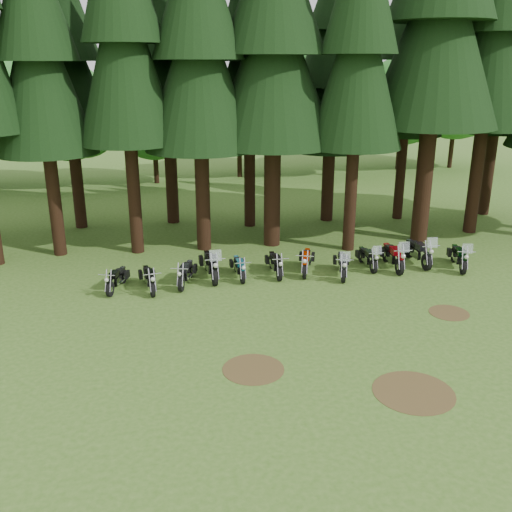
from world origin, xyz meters
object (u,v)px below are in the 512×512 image
object	(u,v)px
motorcycle_0	(116,280)
motorcycle_1	(149,279)
motorcycle_5	(275,264)
motorcycle_6	(306,262)
motorcycle_7	(342,265)
motorcycle_9	(393,257)
motorcycle_2	(186,274)
motorcycle_8	(368,258)
motorcycle_4	(239,268)
motorcycle_11	(459,257)
motorcycle_10	(418,252)
motorcycle_3	(211,266)

from	to	relation	value
motorcycle_0	motorcycle_1	size ratio (longest dim) A/B	0.91
motorcycle_5	motorcycle_6	world-z (taller)	motorcycle_6
motorcycle_7	motorcycle_9	bearing A→B (deg)	25.26
motorcycle_1	motorcycle_2	world-z (taller)	motorcycle_2
motorcycle_6	motorcycle_7	world-z (taller)	motorcycle_7
motorcycle_7	motorcycle_8	xyz separation A→B (m)	(1.40, 0.72, -0.04)
motorcycle_2	motorcycle_9	bearing A→B (deg)	18.64
motorcycle_4	motorcycle_8	world-z (taller)	motorcycle_8
motorcycle_0	motorcycle_7	xyz separation A→B (m)	(9.06, -0.23, 0.06)
motorcycle_1	motorcycle_9	size ratio (longest dim) A/B	0.85
motorcycle_5	motorcycle_1	bearing A→B (deg)	-171.14
motorcycle_8	motorcycle_11	world-z (taller)	motorcycle_11
motorcycle_2	motorcycle_7	world-z (taller)	motorcycle_7
motorcycle_4	motorcycle_5	xyz separation A→B (m)	(1.53, 0.06, 0.03)
motorcycle_0	motorcycle_10	size ratio (longest dim) A/B	0.77
motorcycle_4	motorcycle_3	bearing A→B (deg)	170.73
motorcycle_1	motorcycle_6	distance (m)	6.53
motorcycle_3	motorcycle_10	world-z (taller)	motorcycle_3
motorcycle_0	motorcycle_3	bearing A→B (deg)	27.19
motorcycle_3	motorcycle_9	world-z (taller)	motorcycle_3
motorcycle_5	motorcycle_8	bearing A→B (deg)	1.48
motorcycle_6	motorcycle_11	xyz separation A→B (m)	(6.54, -0.78, 0.02)
motorcycle_8	motorcycle_10	world-z (taller)	motorcycle_10
motorcycle_11	motorcycle_5	bearing A→B (deg)	-169.49
motorcycle_2	motorcycle_8	world-z (taller)	motorcycle_8
motorcycle_1	motorcycle_10	size ratio (longest dim) A/B	0.85
motorcycle_8	motorcycle_6	bearing A→B (deg)	-179.51
motorcycle_2	motorcycle_7	distance (m)	6.40
motorcycle_5	motorcycle_4	bearing A→B (deg)	-176.90
motorcycle_4	motorcycle_5	bearing A→B (deg)	1.12
motorcycle_7	motorcycle_11	world-z (taller)	motorcycle_11
motorcycle_1	motorcycle_7	bearing A→B (deg)	-7.89
motorcycle_0	motorcycle_10	bearing A→B (deg)	21.12
motorcycle_6	motorcycle_9	size ratio (longest dim) A/B	0.87
motorcycle_5	motorcycle_8	size ratio (longest dim) A/B	1.04
motorcycle_8	motorcycle_11	bearing A→B (deg)	-11.24
motorcycle_1	motorcycle_11	size ratio (longest dim) A/B	0.92
motorcycle_5	motorcycle_11	bearing A→B (deg)	-4.48
motorcycle_6	motorcycle_4	bearing A→B (deg)	-158.70
motorcycle_1	motorcycle_10	world-z (taller)	motorcycle_10
motorcycle_5	motorcycle_7	bearing A→B (deg)	-13.37
motorcycle_11	motorcycle_8	bearing A→B (deg)	-175.72
motorcycle_3	motorcycle_6	distance (m)	3.99
motorcycle_5	motorcycle_9	size ratio (longest dim) A/B	0.86
motorcycle_3	motorcycle_10	bearing A→B (deg)	-3.25
motorcycle_6	motorcycle_9	xyz separation A→B (m)	(3.77, -0.25, 0.05)
motorcycle_6	motorcycle_7	bearing A→B (deg)	-8.63
motorcycle_4	motorcycle_8	bearing A→B (deg)	-0.05
motorcycle_6	motorcycle_1	bearing A→B (deg)	-153.94
motorcycle_0	motorcycle_3	xyz separation A→B (m)	(3.73, 0.56, 0.12)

